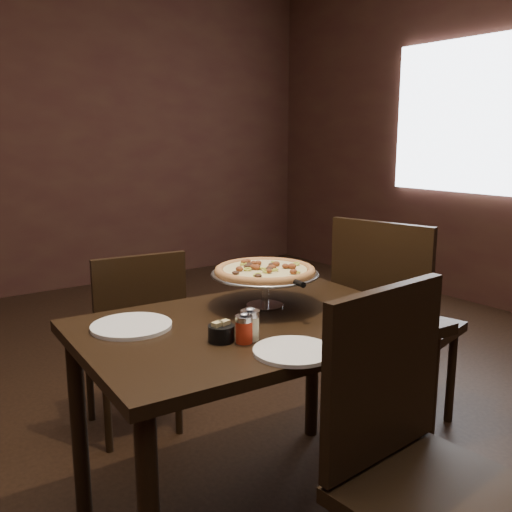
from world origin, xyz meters
TOP-DOWN VIEW (x-y plane):
  - room at (0.06, 0.03)m, footprint 6.04×7.04m
  - dining_table at (-0.05, -0.04)m, footprint 1.21×0.85m
  - pizza_stand at (0.10, 0.08)m, footprint 0.40×0.40m
  - parmesan_shaker at (-0.15, -0.18)m, footprint 0.06×0.06m
  - pepper_flake_shaker at (-0.18, -0.19)m, footprint 0.06×0.06m
  - packet_caddy at (-0.23, -0.14)m, footprint 0.08×0.08m
  - napkin_stack at (0.30, -0.31)m, footprint 0.14×0.14m
  - plate_left at (-0.41, 0.14)m, footprint 0.27×0.27m
  - plate_near at (-0.12, -0.35)m, footprint 0.24×0.24m
  - serving_spatula at (0.09, -0.10)m, footprint 0.14×0.14m
  - chair_far at (-0.14, 0.72)m, footprint 0.45×0.45m
  - chair_near at (-0.02, -0.74)m, footprint 0.48×0.48m
  - chair_side at (0.80, 0.07)m, footprint 0.56×0.56m

SIDE VIEW (x-z plane):
  - chair_far at x=-0.14m, z-range 0.04..0.90m
  - chair_near at x=-0.02m, z-range 0.04..1.01m
  - chair_side at x=0.80m, z-range 0.05..1.04m
  - dining_table at x=-0.05m, z-range 0.27..0.99m
  - plate_near at x=-0.12m, z-range 0.72..0.74m
  - napkin_stack at x=0.30m, z-range 0.72..0.74m
  - plate_left at x=-0.41m, z-range 0.72..0.74m
  - packet_caddy at x=-0.23m, z-range 0.72..0.78m
  - pepper_flake_shaker at x=-0.18m, z-range 0.72..0.82m
  - parmesan_shaker at x=-0.15m, z-range 0.72..0.83m
  - serving_spatula at x=0.09m, z-range 0.84..0.87m
  - pizza_stand at x=0.10m, z-range 0.78..0.94m
  - room at x=0.06m, z-range -0.02..2.82m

